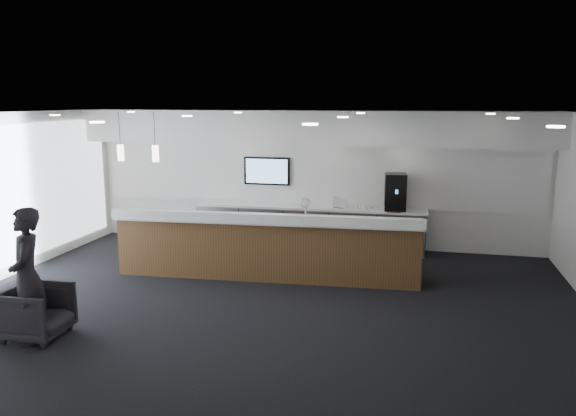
% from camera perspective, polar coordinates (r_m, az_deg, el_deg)
% --- Properties ---
extents(ground, '(10.00, 10.00, 0.00)m').
position_cam_1_polar(ground, '(9.03, -2.44, -9.92)').
color(ground, black).
rests_on(ground, ground).
extents(ceiling, '(10.00, 8.00, 0.02)m').
position_cam_1_polar(ceiling, '(8.44, -2.61, 9.47)').
color(ceiling, black).
rests_on(ceiling, back_wall).
extents(back_wall, '(10.00, 0.02, 3.00)m').
position_cam_1_polar(back_wall, '(12.46, 2.42, 3.01)').
color(back_wall, white).
rests_on(back_wall, ground).
extents(soffit_bulkhead, '(10.00, 0.90, 0.70)m').
position_cam_1_polar(soffit_bulkhead, '(11.91, 2.06, 8.21)').
color(soffit_bulkhead, white).
rests_on(soffit_bulkhead, back_wall).
extents(alcove_panel, '(9.80, 0.06, 1.40)m').
position_cam_1_polar(alcove_panel, '(12.41, 2.40, 3.45)').
color(alcove_panel, white).
rests_on(alcove_panel, back_wall).
extents(back_credenza, '(5.06, 0.66, 0.95)m').
position_cam_1_polar(back_credenza, '(12.29, 2.07, -1.94)').
color(back_credenza, '#95989E').
rests_on(back_credenza, ground).
extents(wall_tv, '(1.05, 0.08, 0.62)m').
position_cam_1_polar(wall_tv, '(12.57, -2.15, 3.78)').
color(wall_tv, black).
rests_on(wall_tv, back_wall).
extents(pendant_left, '(0.12, 0.12, 0.30)m').
position_cam_1_polar(pendant_left, '(10.12, -14.57, 5.12)').
color(pendant_left, '#FCE5C5').
rests_on(pendant_left, ceiling).
extents(pendant_right, '(0.12, 0.12, 0.30)m').
position_cam_1_polar(pendant_right, '(10.47, -17.98, 5.12)').
color(pendant_right, '#FCE5C5').
rests_on(pendant_right, ceiling).
extents(ceiling_can_lights, '(7.00, 5.00, 0.02)m').
position_cam_1_polar(ceiling_can_lights, '(8.44, -2.61, 9.27)').
color(ceiling_can_lights, white).
rests_on(ceiling_can_lights, ceiling).
extents(service_counter, '(5.62, 1.24, 1.49)m').
position_cam_1_polar(service_counter, '(10.31, -2.10, -3.91)').
color(service_counter, '#54341C').
rests_on(service_counter, ground).
extents(coffee_machine, '(0.48, 0.59, 0.76)m').
position_cam_1_polar(coffee_machine, '(11.90, 10.84, 1.63)').
color(coffee_machine, black).
rests_on(coffee_machine, back_credenza).
extents(info_sign_left, '(0.18, 0.02, 0.24)m').
position_cam_1_polar(info_sign_left, '(12.01, 4.99, 0.61)').
color(info_sign_left, silver).
rests_on(info_sign_left, back_credenza).
extents(info_sign_right, '(0.16, 0.07, 0.22)m').
position_cam_1_polar(info_sign_right, '(11.95, 5.56, 0.49)').
color(info_sign_right, silver).
rests_on(info_sign_right, back_credenza).
extents(armchair, '(0.83, 0.81, 0.73)m').
position_cam_1_polar(armchair, '(8.52, -24.19, -9.61)').
color(armchair, black).
rests_on(armchair, ground).
extents(lounge_guest, '(0.73, 0.80, 1.84)m').
position_cam_1_polar(lounge_guest, '(8.26, -24.98, -6.26)').
color(lounge_guest, black).
rests_on(lounge_guest, ground).
extents(cup_0, '(0.10, 0.10, 0.09)m').
position_cam_1_polar(cup_0, '(11.85, 10.45, -0.04)').
color(cup_0, white).
rests_on(cup_0, back_credenza).
extents(cup_1, '(0.14, 0.14, 0.09)m').
position_cam_1_polar(cup_1, '(11.86, 9.78, -0.01)').
color(cup_1, white).
rests_on(cup_1, back_credenza).
extents(cup_2, '(0.12, 0.12, 0.09)m').
position_cam_1_polar(cup_2, '(11.87, 9.10, 0.02)').
color(cup_2, white).
rests_on(cup_2, back_credenza).
extents(cup_3, '(0.13, 0.13, 0.09)m').
position_cam_1_polar(cup_3, '(11.88, 8.43, 0.05)').
color(cup_3, white).
rests_on(cup_3, back_credenza).
extents(cup_4, '(0.13, 0.13, 0.09)m').
position_cam_1_polar(cup_4, '(11.89, 7.76, 0.08)').
color(cup_4, white).
rests_on(cup_4, back_credenza).
extents(cup_5, '(0.11, 0.11, 0.09)m').
position_cam_1_polar(cup_5, '(11.90, 7.09, 0.11)').
color(cup_5, white).
rests_on(cup_5, back_credenza).
extents(cup_6, '(0.14, 0.14, 0.09)m').
position_cam_1_polar(cup_6, '(11.92, 6.42, 0.14)').
color(cup_6, white).
rests_on(cup_6, back_credenza).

